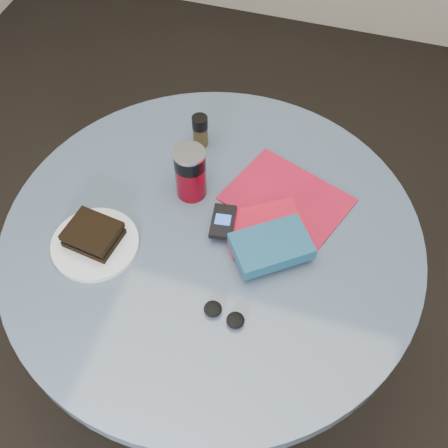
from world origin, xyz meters
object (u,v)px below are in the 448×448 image
(sandwich, at_px, (93,234))
(headphones, at_px, (224,314))
(red_book, at_px, (264,227))
(mp3_player, at_px, (223,222))
(novel, at_px, (271,246))
(table, at_px, (213,269))
(magazine, at_px, (287,199))
(pepper_grinder, at_px, (200,131))
(plate, at_px, (95,244))
(soda_can, at_px, (191,173))

(sandwich, relative_size, headphones, 1.28)
(red_book, height_order, mp3_player, mp3_player)
(red_book, xyz_separation_m, novel, (0.03, -0.06, 0.02))
(table, xyz_separation_m, magazine, (0.15, 0.15, 0.17))
(red_book, height_order, novel, novel)
(sandwich, distance_m, red_book, 0.40)
(sandwich, relative_size, mp3_player, 1.28)
(pepper_grinder, bearing_deg, magazine, -24.50)
(sandwich, height_order, headphones, sandwich)
(table, distance_m, plate, 0.32)
(soda_can, height_order, pepper_grinder, soda_can)
(plate, relative_size, novel, 1.18)
(pepper_grinder, bearing_deg, headphones, -66.20)
(soda_can, bearing_deg, headphones, -60.00)
(table, bearing_deg, pepper_grinder, 113.35)
(novel, xyz_separation_m, headphones, (-0.06, -0.18, -0.03))
(table, xyz_separation_m, plate, (-0.25, -0.11, 0.17))
(sandwich, xyz_separation_m, red_book, (0.37, 0.15, -0.02))
(magazine, relative_size, novel, 1.64)
(red_book, distance_m, headphones, 0.25)
(soda_can, bearing_deg, table, -50.97)
(sandwich, relative_size, novel, 0.75)
(magazine, height_order, red_book, red_book)
(plate, xyz_separation_m, sandwich, (-0.00, 0.01, 0.03))
(table, relative_size, magazine, 3.55)
(pepper_grinder, height_order, novel, pepper_grinder)
(magazine, xyz_separation_m, mp3_player, (-0.13, -0.13, 0.03))
(soda_can, bearing_deg, red_book, -17.27)
(sandwich, bearing_deg, soda_can, 51.58)
(red_book, distance_m, mp3_player, 0.10)
(plate, height_order, headphones, headphones)
(pepper_grinder, relative_size, red_book, 0.50)
(pepper_grinder, distance_m, red_book, 0.33)
(table, bearing_deg, novel, -7.43)
(novel, height_order, mp3_player, novel)
(sandwich, relative_size, pepper_grinder, 1.36)
(plate, xyz_separation_m, red_book, (0.36, 0.16, 0.01))
(table, relative_size, mp3_player, 9.98)
(table, distance_m, sandwich, 0.34)
(soda_can, distance_m, pepper_grinder, 0.17)
(novel, bearing_deg, soda_can, 115.18)
(plate, relative_size, magazine, 0.72)
(sandwich, xyz_separation_m, headphones, (0.34, -0.10, -0.02))
(soda_can, bearing_deg, pepper_grinder, 100.55)
(table, xyz_separation_m, sandwich, (-0.25, -0.10, 0.20))
(table, height_order, soda_can, soda_can)
(table, bearing_deg, red_book, 20.93)
(soda_can, distance_m, red_book, 0.22)
(novel, relative_size, mp3_player, 1.72)
(table, xyz_separation_m, headphones, (0.09, -0.20, 0.17))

